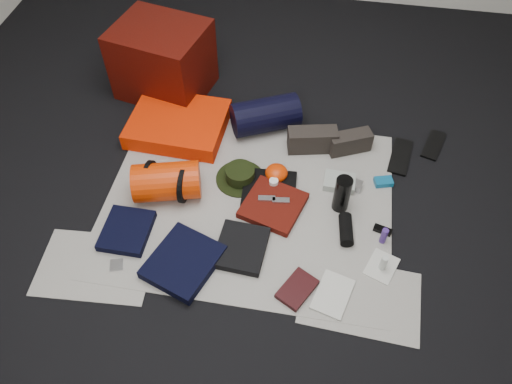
% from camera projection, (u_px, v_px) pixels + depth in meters
% --- Properties ---
extents(floor, '(4.50, 4.50, 0.02)m').
position_uv_depth(floor, '(249.00, 202.00, 2.84)').
color(floor, black).
rests_on(floor, ground).
extents(newspaper_mat, '(1.60, 1.30, 0.01)m').
position_uv_depth(newspaper_mat, '(249.00, 201.00, 2.83)').
color(newspaper_mat, '#BBB7AC').
rests_on(newspaper_mat, floor).
extents(newspaper_sheet_front_left, '(0.61, 0.44, 0.00)m').
position_uv_depth(newspaper_sheet_front_left, '(96.00, 266.00, 2.56)').
color(newspaper_sheet_front_left, '#BBB7AC').
rests_on(newspaper_sheet_front_left, floor).
extents(newspaper_sheet_front_right, '(0.60, 0.43, 0.00)m').
position_uv_depth(newspaper_sheet_front_right, '(360.00, 298.00, 2.45)').
color(newspaper_sheet_front_right, '#BBB7AC').
rests_on(newspaper_sheet_front_right, floor).
extents(red_cabinet, '(0.65, 0.58, 0.47)m').
position_uv_depth(red_cabinet, '(163.00, 60.00, 3.27)').
color(red_cabinet, '#470A05').
rests_on(red_cabinet, floor).
extents(sleeping_pad, '(0.60, 0.50, 0.11)m').
position_uv_depth(sleeping_pad, '(178.00, 124.00, 3.14)').
color(sleeping_pad, '#EE2A02').
rests_on(sleeping_pad, newspaper_mat).
extents(stuff_sack, '(0.41, 0.31, 0.22)m').
position_uv_depth(stuff_sack, '(167.00, 182.00, 2.77)').
color(stuff_sack, red).
rests_on(stuff_sack, newspaper_mat).
extents(sack_strap_left, '(0.02, 0.22, 0.22)m').
position_uv_depth(sack_strap_left, '(150.00, 179.00, 2.78)').
color(sack_strap_left, black).
rests_on(sack_strap_left, newspaper_mat).
extents(sack_strap_right, '(0.03, 0.22, 0.22)m').
position_uv_depth(sack_strap_right, '(184.00, 184.00, 2.76)').
color(sack_strap_right, black).
rests_on(sack_strap_right, newspaper_mat).
extents(navy_duffel, '(0.47, 0.37, 0.22)m').
position_uv_depth(navy_duffel, '(266.00, 115.00, 3.11)').
color(navy_duffel, black).
rests_on(navy_duffel, newspaper_mat).
extents(boonie_brim, '(0.33, 0.33, 0.01)m').
position_uv_depth(boonie_brim, '(240.00, 179.00, 2.92)').
color(boonie_brim, black).
rests_on(boonie_brim, newspaper_mat).
extents(boonie_crown, '(0.17, 0.17, 0.07)m').
position_uv_depth(boonie_crown, '(240.00, 174.00, 2.89)').
color(boonie_crown, black).
rests_on(boonie_crown, boonie_brim).
extents(hiking_boot_left, '(0.31, 0.17, 0.15)m').
position_uv_depth(hiking_boot_left, '(312.00, 140.00, 3.03)').
color(hiking_boot_left, '#2B2622').
rests_on(hiking_boot_left, newspaper_mat).
extents(hiking_boot_right, '(0.27, 0.20, 0.13)m').
position_uv_depth(hiking_boot_right, '(350.00, 142.00, 3.03)').
color(hiking_boot_right, '#2B2622').
rests_on(hiking_boot_right, newspaper_mat).
extents(flip_flop_left, '(0.16, 0.31, 0.02)m').
position_uv_depth(flip_flop_left, '(400.00, 156.00, 3.04)').
color(flip_flop_left, black).
rests_on(flip_flop_left, floor).
extents(flip_flop_right, '(0.17, 0.27, 0.01)m').
position_uv_depth(flip_flop_right, '(433.00, 145.00, 3.10)').
color(flip_flop_right, black).
rests_on(flip_flop_right, floor).
extents(trousers_navy_a, '(0.25, 0.28, 0.04)m').
position_uv_depth(trousers_navy_a, '(127.00, 231.00, 2.67)').
color(trousers_navy_a, black).
rests_on(trousers_navy_a, newspaper_mat).
extents(trousers_navy_b, '(0.41, 0.44, 0.06)m').
position_uv_depth(trousers_navy_b, '(183.00, 262.00, 2.54)').
color(trousers_navy_b, black).
rests_on(trousers_navy_b, newspaper_mat).
extents(trousers_charcoal, '(0.27, 0.30, 0.04)m').
position_uv_depth(trousers_charcoal, '(241.00, 248.00, 2.60)').
color(trousers_charcoal, black).
rests_on(trousers_charcoal, newspaper_mat).
extents(black_tshirt, '(0.32, 0.30, 0.03)m').
position_uv_depth(black_tshirt, '(269.00, 189.00, 2.86)').
color(black_tshirt, black).
rests_on(black_tshirt, newspaper_mat).
extents(red_shirt, '(0.38, 0.38, 0.04)m').
position_uv_depth(red_shirt, '(273.00, 205.00, 2.78)').
color(red_shirt, '#4F0F08').
rests_on(red_shirt, newspaper_mat).
extents(orange_stuff_sack, '(0.16, 0.16, 0.09)m').
position_uv_depth(orange_stuff_sack, '(276.00, 173.00, 2.90)').
color(orange_stuff_sack, red).
rests_on(orange_stuff_sack, newspaper_mat).
extents(first_aid_pouch, '(0.18, 0.14, 0.04)m').
position_uv_depth(first_aid_pouch, '(339.00, 182.00, 2.88)').
color(first_aid_pouch, '#979F96').
rests_on(first_aid_pouch, newspaper_mat).
extents(water_bottle, '(0.12, 0.12, 0.23)m').
position_uv_depth(water_bottle, '(342.00, 194.00, 2.71)').
color(water_bottle, black).
rests_on(water_bottle, newspaper_mat).
extents(speaker, '(0.09, 0.19, 0.07)m').
position_uv_depth(speaker, '(346.00, 230.00, 2.66)').
color(speaker, black).
rests_on(speaker, newspaper_mat).
extents(compact_camera, '(0.12, 0.09, 0.04)m').
position_uv_depth(compact_camera, '(352.00, 184.00, 2.87)').
color(compact_camera, '#B8B8BD').
rests_on(compact_camera, newspaper_mat).
extents(cyan_case, '(0.12, 0.09, 0.03)m').
position_uv_depth(cyan_case, '(383.00, 182.00, 2.89)').
color(cyan_case, '#0D5782').
rests_on(cyan_case, newspaper_mat).
extents(toiletry_purple, '(0.04, 0.04, 0.10)m').
position_uv_depth(toiletry_purple, '(384.00, 236.00, 2.61)').
color(toiletry_purple, '#412579').
rests_on(toiletry_purple, newspaper_mat).
extents(toiletry_clear, '(0.04, 0.04, 0.10)m').
position_uv_depth(toiletry_clear, '(383.00, 263.00, 2.51)').
color(toiletry_clear, beige).
rests_on(toiletry_clear, newspaper_mat).
extents(paperback_book, '(0.21, 0.24, 0.03)m').
position_uv_depth(paperback_book, '(297.00, 289.00, 2.46)').
color(paperback_book, black).
rests_on(paperback_book, newspaper_mat).
extents(map_booklet, '(0.22, 0.27, 0.01)m').
position_uv_depth(map_booklet, '(333.00, 294.00, 2.45)').
color(map_booklet, beige).
rests_on(map_booklet, newspaper_mat).
extents(map_printout, '(0.19, 0.21, 0.01)m').
position_uv_depth(map_printout, '(382.00, 266.00, 2.55)').
color(map_printout, beige).
rests_on(map_printout, newspaper_mat).
extents(sunglasses, '(0.10, 0.06, 0.02)m').
position_uv_depth(sunglasses, '(383.00, 230.00, 2.68)').
color(sunglasses, black).
rests_on(sunglasses, newspaper_mat).
extents(key_cluster, '(0.08, 0.08, 0.01)m').
position_uv_depth(key_cluster, '(117.00, 265.00, 2.56)').
color(key_cluster, '#B8B8BD').
rests_on(key_cluster, newspaper_mat).
extents(tape_roll, '(0.05, 0.05, 0.03)m').
position_uv_depth(tape_roll, '(274.00, 182.00, 2.85)').
color(tape_roll, white).
rests_on(tape_roll, black_tshirt).
extents(energy_bar_a, '(0.10, 0.05, 0.01)m').
position_uv_depth(energy_bar_a, '(267.00, 199.00, 2.77)').
color(energy_bar_a, '#B8B8BD').
rests_on(energy_bar_a, red_shirt).
extents(energy_bar_b, '(0.10, 0.05, 0.01)m').
position_uv_depth(energy_bar_b, '(281.00, 200.00, 2.77)').
color(energy_bar_b, '#B8B8BD').
rests_on(energy_bar_b, red_shirt).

